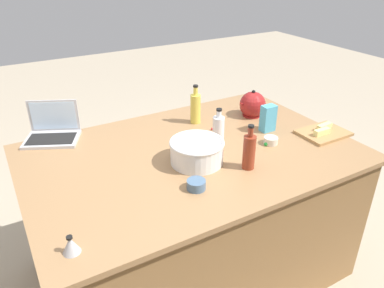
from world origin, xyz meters
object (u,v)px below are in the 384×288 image
(mixing_bowl_large, at_px, (197,151))
(kettle, at_px, (252,105))
(cutting_board, at_px, (323,133))
(kitchen_timer, at_px, (71,245))
(butter_stick_left, at_px, (324,127))
(butter_stick_right, at_px, (322,132))
(candy_bag, at_px, (268,118))
(bottle_oil, at_px, (195,108))
(ramekin_medium, at_px, (196,185))
(laptop, at_px, (53,131))
(bottle_soy, at_px, (249,151))
(bottle_vinegar, at_px, (218,128))
(ramekin_small, at_px, (271,140))

(mixing_bowl_large, distance_m, kettle, 0.75)
(mixing_bowl_large, height_order, kettle, kettle)
(cutting_board, height_order, kitchen_timer, kitchen_timer)
(butter_stick_left, relative_size, butter_stick_right, 1.00)
(cutting_board, height_order, candy_bag, candy_bag)
(bottle_oil, distance_m, ramekin_medium, 0.78)
(laptop, xyz_separation_m, butter_stick_left, (-1.50, 0.76, -0.01))
(bottle_oil, distance_m, candy_bag, 0.47)
(cutting_board, relative_size, butter_stick_right, 2.71)
(bottle_oil, height_order, ramekin_medium, bottle_oil)
(bottle_soy, bearing_deg, candy_bag, -141.68)
(bottle_vinegar, xyz_separation_m, ramekin_small, (-0.25, 0.19, -0.06))
(laptop, xyz_separation_m, kitchen_timer, (0.15, 1.03, -0.01))
(cutting_board, relative_size, candy_bag, 1.75)
(bottle_soy, relative_size, butter_stick_right, 2.25)
(bottle_vinegar, bearing_deg, mixing_bowl_large, 33.16)
(butter_stick_right, distance_m, kitchen_timer, 1.59)
(ramekin_medium, height_order, kitchen_timer, kitchen_timer)
(kitchen_timer, bearing_deg, bottle_soy, -170.48)
(laptop, height_order, bottle_vinegar, laptop)
(bottle_oil, distance_m, cutting_board, 0.82)
(laptop, height_order, ramekin_small, laptop)
(bottle_oil, height_order, butter_stick_right, bottle_oil)
(kettle, xyz_separation_m, butter_stick_right, (-0.16, 0.48, -0.04))
(bottle_vinegar, relative_size, candy_bag, 1.22)
(bottle_vinegar, height_order, ramekin_medium, bottle_vinegar)
(laptop, xyz_separation_m, ramekin_small, (-1.11, 0.72, -0.03))
(cutting_board, height_order, butter_stick_right, butter_stick_right)
(candy_bag, bearing_deg, mixing_bowl_large, 11.43)
(bottle_soy, xyz_separation_m, cutting_board, (-0.65, -0.09, -0.09))
(cutting_board, bearing_deg, ramekin_medium, 6.86)
(kitchen_timer, bearing_deg, bottle_vinegar, -153.26)
(kettle, bearing_deg, ramekin_small, 67.28)
(bottle_vinegar, relative_size, bottle_oil, 0.80)
(bottle_vinegar, relative_size, cutting_board, 0.69)
(cutting_board, height_order, ramekin_medium, ramekin_medium)
(bottle_soy, bearing_deg, ramekin_small, -151.91)
(butter_stick_left, bearing_deg, bottle_oil, -40.08)
(mixing_bowl_large, bearing_deg, butter_stick_left, 175.17)
(mixing_bowl_large, relative_size, bottle_vinegar, 1.43)
(bottle_soy, distance_m, candy_bag, 0.49)
(bottle_vinegar, bearing_deg, candy_bag, 173.44)
(bottle_vinegar, distance_m, butter_stick_left, 0.69)
(candy_bag, bearing_deg, bottle_soy, 38.32)
(ramekin_small, relative_size, ramekin_medium, 0.90)
(bottle_oil, bearing_deg, ramekin_small, 115.62)
(kitchen_timer, distance_m, candy_bag, 1.43)
(bottle_vinegar, distance_m, bottle_oil, 0.30)
(kettle, xyz_separation_m, butter_stick_left, (-0.23, 0.43, -0.04))
(ramekin_medium, relative_size, kitchen_timer, 1.20)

